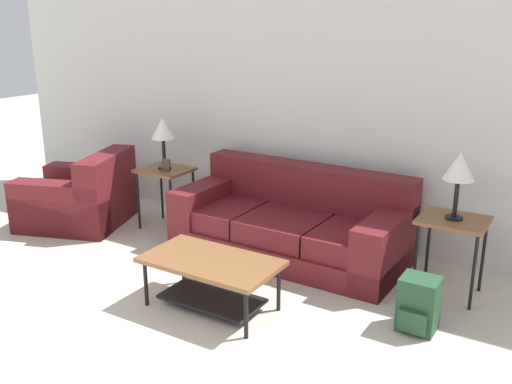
{
  "coord_description": "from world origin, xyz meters",
  "views": [
    {
      "loc": [
        2.28,
        -1.06,
        2.21
      ],
      "look_at": [
        -0.08,
        2.81,
        0.8
      ],
      "focal_mm": 40.0,
      "sensor_mm": 36.0,
      "label": 1
    }
  ],
  "objects_px": {
    "side_table_right": "(453,228)",
    "table_lamp_left": "(163,130)",
    "side_table_left": "(165,176)",
    "backpack": "(418,305)",
    "armchair": "(80,199)",
    "couch": "(292,225)",
    "coffee_table": "(211,272)",
    "table_lamp_right": "(459,168)"
  },
  "relations": [
    {
      "from": "side_table_left",
      "to": "backpack",
      "type": "distance_m",
      "value": 3.04
    },
    {
      "from": "couch",
      "to": "table_lamp_left",
      "type": "distance_m",
      "value": 1.69
    },
    {
      "from": "coffee_table",
      "to": "backpack",
      "type": "distance_m",
      "value": 1.57
    },
    {
      "from": "side_table_left",
      "to": "backpack",
      "type": "bearing_deg",
      "value": -13.27
    },
    {
      "from": "side_table_right",
      "to": "backpack",
      "type": "bearing_deg",
      "value": -93.68
    },
    {
      "from": "side_table_left",
      "to": "table_lamp_left",
      "type": "xyz_separation_m",
      "value": [
        0.0,
        0.0,
        0.49
      ]
    },
    {
      "from": "table_lamp_left",
      "to": "couch",
      "type": "bearing_deg",
      "value": 2.48
    },
    {
      "from": "side_table_left",
      "to": "table_lamp_left",
      "type": "distance_m",
      "value": 0.49
    },
    {
      "from": "armchair",
      "to": "side_table_left",
      "type": "height_order",
      "value": "armchair"
    },
    {
      "from": "side_table_left",
      "to": "backpack",
      "type": "height_order",
      "value": "side_table_left"
    },
    {
      "from": "side_table_left",
      "to": "table_lamp_left",
      "type": "height_order",
      "value": "table_lamp_left"
    },
    {
      "from": "backpack",
      "to": "side_table_right",
      "type": "bearing_deg",
      "value": 86.32
    },
    {
      "from": "side_table_right",
      "to": "backpack",
      "type": "height_order",
      "value": "side_table_right"
    },
    {
      "from": "side_table_right",
      "to": "couch",
      "type": "bearing_deg",
      "value": 177.52
    },
    {
      "from": "table_lamp_left",
      "to": "backpack",
      "type": "xyz_separation_m",
      "value": [
        2.94,
        -0.69,
        -0.87
      ]
    },
    {
      "from": "armchair",
      "to": "side_table_right",
      "type": "xyz_separation_m",
      "value": [
        3.88,
        0.4,
        0.3
      ]
    },
    {
      "from": "couch",
      "to": "side_table_right",
      "type": "bearing_deg",
      "value": -2.48
    },
    {
      "from": "side_table_right",
      "to": "table_lamp_left",
      "type": "height_order",
      "value": "table_lamp_left"
    },
    {
      "from": "armchair",
      "to": "side_table_left",
      "type": "xyz_separation_m",
      "value": [
        0.89,
        0.4,
        0.3
      ]
    },
    {
      "from": "table_lamp_left",
      "to": "side_table_right",
      "type": "bearing_deg",
      "value": 0.0
    },
    {
      "from": "side_table_left",
      "to": "side_table_right",
      "type": "xyz_separation_m",
      "value": [
        2.98,
        0.0,
        0.0
      ]
    },
    {
      "from": "couch",
      "to": "coffee_table",
      "type": "bearing_deg",
      "value": -91.19
    },
    {
      "from": "coffee_table",
      "to": "side_table_right",
      "type": "bearing_deg",
      "value": 38.64
    },
    {
      "from": "backpack",
      "to": "coffee_table",
      "type": "bearing_deg",
      "value": -160.56
    },
    {
      "from": "coffee_table",
      "to": "side_table_left",
      "type": "height_order",
      "value": "side_table_left"
    },
    {
      "from": "side_table_left",
      "to": "table_lamp_right",
      "type": "bearing_deg",
      "value": 0.0
    },
    {
      "from": "side_table_left",
      "to": "side_table_right",
      "type": "height_order",
      "value": "same"
    },
    {
      "from": "couch",
      "to": "armchair",
      "type": "bearing_deg",
      "value": -169.08
    },
    {
      "from": "backpack",
      "to": "table_lamp_left",
      "type": "bearing_deg",
      "value": 166.73
    },
    {
      "from": "backpack",
      "to": "armchair",
      "type": "bearing_deg",
      "value": 175.57
    },
    {
      "from": "couch",
      "to": "table_lamp_left",
      "type": "relative_size",
      "value": 4.04
    },
    {
      "from": "armchair",
      "to": "side_table_right",
      "type": "height_order",
      "value": "armchair"
    },
    {
      "from": "coffee_table",
      "to": "table_lamp_right",
      "type": "bearing_deg",
      "value": 38.64
    },
    {
      "from": "couch",
      "to": "side_table_left",
      "type": "height_order",
      "value": "couch"
    },
    {
      "from": "couch",
      "to": "table_lamp_right",
      "type": "relative_size",
      "value": 4.04
    },
    {
      "from": "armchair",
      "to": "side_table_left",
      "type": "distance_m",
      "value": 1.02
    },
    {
      "from": "couch",
      "to": "coffee_table",
      "type": "relative_size",
      "value": 2.08
    },
    {
      "from": "backpack",
      "to": "couch",
      "type": "bearing_deg",
      "value": 152.35
    },
    {
      "from": "table_lamp_left",
      "to": "table_lamp_right",
      "type": "xyz_separation_m",
      "value": [
        2.98,
        0.0,
        0.0
      ]
    },
    {
      "from": "couch",
      "to": "armchair",
      "type": "height_order",
      "value": "couch"
    },
    {
      "from": "coffee_table",
      "to": "backpack",
      "type": "bearing_deg",
      "value": 19.44
    },
    {
      "from": "couch",
      "to": "side_table_right",
      "type": "xyz_separation_m",
      "value": [
        1.49,
        -0.06,
        0.29
      ]
    }
  ]
}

